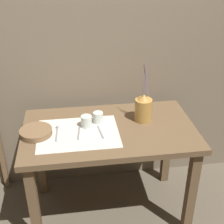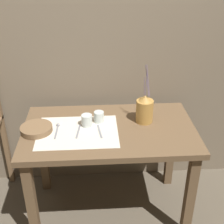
{
  "view_description": "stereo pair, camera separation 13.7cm",
  "coord_description": "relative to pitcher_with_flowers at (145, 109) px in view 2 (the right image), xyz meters",
  "views": [
    {
      "loc": [
        -0.23,
        -1.74,
        1.81
      ],
      "look_at": [
        0.02,
        0.0,
        0.85
      ],
      "focal_mm": 50.0,
      "sensor_mm": 36.0,
      "label": 1
    },
    {
      "loc": [
        -0.09,
        -1.75,
        1.81
      ],
      "look_at": [
        0.02,
        0.0,
        0.85
      ],
      "focal_mm": 50.0,
      "sensor_mm": 36.0,
      "label": 2
    }
  ],
  "objects": [
    {
      "name": "spoon_outer",
      "position": [
        -0.58,
        -0.06,
        -0.09
      ],
      "size": [
        0.03,
        0.17,
        0.02
      ],
      "color": "gray",
      "rests_on": "wooden_table"
    },
    {
      "name": "wooden_table",
      "position": [
        -0.24,
        -0.07,
        -0.2
      ],
      "size": [
        1.14,
        0.67,
        0.73
      ],
      "color": "brown",
      "rests_on": "ground_plane"
    },
    {
      "name": "glass_tumbler_far",
      "position": [
        -0.31,
        0.01,
        -0.05
      ],
      "size": [
        0.07,
        0.07,
        0.07
      ],
      "color": "silver",
      "rests_on": "wooden_table"
    },
    {
      "name": "fork_inner",
      "position": [
        -0.31,
        -0.12,
        -0.09
      ],
      "size": [
        0.03,
        0.16,
        0.0
      ],
      "color": "gray",
      "rests_on": "wooden_table"
    },
    {
      "name": "stone_wall_back",
      "position": [
        -0.24,
        0.37,
        0.38
      ],
      "size": [
        7.0,
        0.06,
        2.4
      ],
      "color": "#7A6B56",
      "rests_on": "ground_plane"
    },
    {
      "name": "linen_cloth",
      "position": [
        -0.45,
        -0.11,
        -0.09
      ],
      "size": [
        0.52,
        0.4,
        0.0
      ],
      "color": "beige",
      "rests_on": "wooden_table"
    },
    {
      "name": "ground_plane",
      "position": [
        -0.24,
        -0.07,
        -0.82
      ],
      "size": [
        12.0,
        12.0,
        0.0
      ],
      "primitive_type": "plane",
      "color": "brown"
    },
    {
      "name": "pitcher_with_flowers",
      "position": [
        0.0,
        0.0,
        0.0
      ],
      "size": [
        0.12,
        0.12,
        0.41
      ],
      "color": "#B7843D",
      "rests_on": "wooden_table"
    },
    {
      "name": "wooden_bowl",
      "position": [
        -0.72,
        -0.09,
        -0.07
      ],
      "size": [
        0.21,
        0.21,
        0.04
      ],
      "color": "brown",
      "rests_on": "wooden_table"
    },
    {
      "name": "knife_center",
      "position": [
        -0.45,
        -0.11,
        -0.09
      ],
      "size": [
        0.03,
        0.16,
        0.0
      ],
      "color": "gray",
      "rests_on": "wooden_table"
    },
    {
      "name": "glass_tumbler_near",
      "position": [
        -0.39,
        -0.04,
        -0.05
      ],
      "size": [
        0.07,
        0.07,
        0.08
      ],
      "color": "silver",
      "rests_on": "wooden_table"
    }
  ]
}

